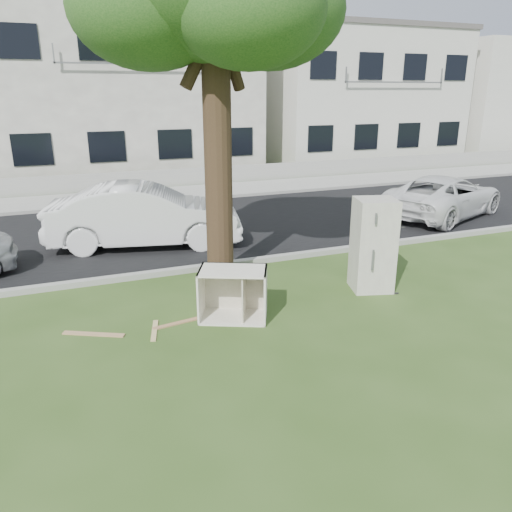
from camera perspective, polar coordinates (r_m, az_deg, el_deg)
name	(u,v)px	position (r m, az deg, el deg)	size (l,w,h in m)	color
ground	(273,309)	(9.02, 1.91, -6.09)	(120.00, 120.00, 0.00)	#2F481A
road	(189,228)	(14.40, -7.63, 3.23)	(120.00, 7.00, 0.01)	black
kerb_near	(229,267)	(11.14, -3.10, -1.22)	(120.00, 0.18, 0.12)	gray
kerb_far	(164,203)	(17.78, -10.48, 5.97)	(120.00, 0.18, 0.12)	gray
sidewalk	(156,195)	(19.17, -11.36, 6.83)	(120.00, 2.80, 0.01)	gray
low_wall	(148,179)	(20.66, -12.26, 8.56)	(120.00, 0.15, 0.70)	gray
townhouse_center	(124,91)	(25.23, -14.82, 17.81)	(11.22, 8.16, 7.44)	silver
townhouse_right	(347,96)	(29.32, 10.33, 17.53)	(10.20, 8.16, 6.84)	beige
fridge	(373,245)	(9.88, 13.24, 1.23)	(0.74, 0.69, 1.81)	beige
cabinet	(233,294)	(8.53, -2.63, -4.35)	(1.14, 0.70, 0.89)	silver
plank_a	(185,321)	(8.62, -8.17, -7.41)	(1.12, 0.09, 0.02)	#9F724D
plank_b	(94,334)	(8.53, -18.07, -8.48)	(1.02, 0.10, 0.02)	#A88257
plank_c	(155,330)	(8.40, -11.52, -8.33)	(0.74, 0.08, 0.02)	tan
car_center	(145,215)	(12.77, -12.56, 4.56)	(1.64, 4.72, 1.55)	silver
car_right	(444,196)	(16.54, 20.70, 6.41)	(2.10, 4.56, 1.27)	silver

